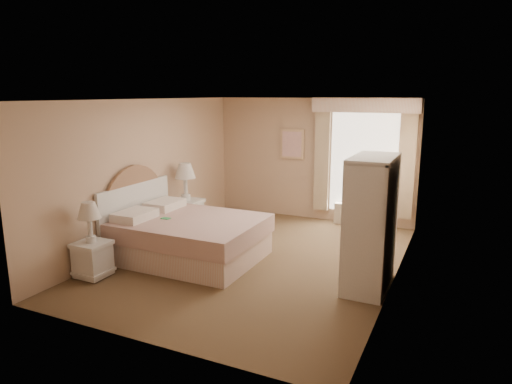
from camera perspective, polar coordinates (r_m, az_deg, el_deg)
The scene contains 9 objects.
room at distance 7.00m, azimuth 0.14°, elevation 1.20°, with size 4.21×5.51×2.51m.
window at distance 9.16m, azimuth 13.21°, elevation 4.08°, with size 2.05×0.22×2.51m.
framed_art at distance 9.61m, azimuth 4.53°, elevation 5.99°, with size 0.52×0.04×0.62m.
bed at distance 7.41m, azimuth -9.07°, elevation -5.34°, with size 2.22×1.75×1.55m.
nightstand_near at distance 6.95m, azimuth -19.83°, elevation -6.79°, with size 0.45×0.45×1.09m.
nightstand_far at distance 8.72m, azimuth -8.72°, elevation -1.83°, with size 0.54×0.54×1.30m.
round_table at distance 9.03m, azimuth 13.62°, elevation -1.26°, with size 0.76×0.76×0.80m.
cafe_chair at distance 8.38m, azimuth 13.37°, elevation -2.69°, with size 0.52×0.52×0.83m.
armoire at distance 6.32m, azimuth 14.15°, elevation -5.13°, with size 0.54×1.08×1.80m.
Camera 1 is at (2.89, -6.24, 2.59)m, focal length 32.00 mm.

